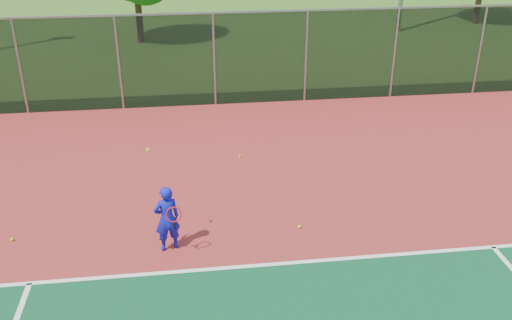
{
  "coord_description": "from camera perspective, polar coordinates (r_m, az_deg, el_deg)",
  "views": [
    {
      "loc": [
        -3.97,
        -5.85,
        6.62
      ],
      "look_at": [
        -2.56,
        5.0,
        1.3
      ],
      "focal_mm": 40.0,
      "sensor_mm": 36.0,
      "label": 1
    }
  ],
  "objects": [
    {
      "name": "court_apron",
      "position": [
        11.0,
        15.77,
        -12.16
      ],
      "size": [
        30.0,
        20.0,
        0.02
      ],
      "primitive_type": "cube",
      "color": "maroon",
      "rests_on": "ground"
    },
    {
      "name": "practice_ball_2",
      "position": [
        12.79,
        -23.21,
        -7.31
      ],
      "size": [
        0.07,
        0.07,
        0.07
      ],
      "primitive_type": "sphere",
      "color": "#B3D618",
      "rests_on": "court_apron"
    },
    {
      "name": "practice_ball_4",
      "position": [
        12.21,
        4.37,
        -6.67
      ],
      "size": [
        0.07,
        0.07,
        0.07
      ],
      "primitive_type": "sphere",
      "color": "#B3D618",
      "rests_on": "court_apron"
    },
    {
      "name": "practice_ball_0",
      "position": [
        15.24,
        -1.61,
        0.41
      ],
      "size": [
        0.07,
        0.07,
        0.07
      ],
      "primitive_type": "sphere",
      "color": "#B3D618",
      "rests_on": "court_apron"
    },
    {
      "name": "fence_back",
      "position": [
        18.97,
        5.02,
        10.37
      ],
      "size": [
        30.0,
        0.06,
        3.03
      ],
      "color": "black",
      "rests_on": "court_apron"
    },
    {
      "name": "tennis_player",
      "position": [
        11.33,
        -8.89,
        -5.78
      ],
      "size": [
        0.59,
        0.65,
        2.18
      ],
      "color": "#1313B9",
      "rests_on": "court_apron"
    }
  ]
}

